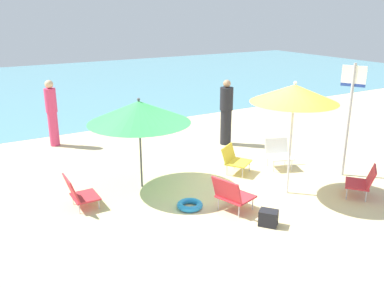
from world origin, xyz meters
TOP-DOWN VIEW (x-y plane):
  - ground_plane at (0.00, 0.00)m, footprint 40.00×40.00m
  - sea_water at (0.00, 13.54)m, footprint 40.00×16.00m
  - umbrella_yellow at (0.79, -0.48)m, footprint 1.56×1.56m
  - umbrella_green at (-1.47, 1.19)m, footprint 1.94×1.94m
  - beach_chair_a at (1.56, 0.66)m, footprint 0.67×0.69m
  - beach_chair_b at (-0.58, -0.59)m, footprint 0.73×0.70m
  - beach_chair_c at (1.86, -1.32)m, footprint 0.74×0.73m
  - beach_chair_d at (0.52, 0.86)m, footprint 0.72×0.72m
  - beach_chair_e at (-2.79, 0.88)m, footprint 0.52×0.52m
  - person_a at (1.50, 2.58)m, footprint 0.33×0.33m
  - person_b at (-2.33, 4.70)m, footprint 0.28×0.28m
  - warning_sign at (2.41, -0.40)m, footprint 0.24×0.42m
  - swim_ring at (-1.12, -0.09)m, footprint 0.46×0.46m
  - beach_bag at (-0.34, -1.26)m, footprint 0.35×0.37m

SIDE VIEW (x-z plane):
  - ground_plane at x=0.00m, z-range 0.00..0.00m
  - sea_water at x=0.00m, z-range 0.00..0.01m
  - swim_ring at x=-1.12m, z-range 0.00..0.11m
  - beach_bag at x=-0.34m, z-range 0.00..0.26m
  - beach_chair_e at x=-2.79m, z-range -0.01..0.61m
  - beach_chair_d at x=0.52m, z-range 0.02..0.60m
  - beach_chair_c at x=1.86m, z-range 0.02..0.62m
  - beach_chair_a at x=1.56m, z-range 0.03..0.63m
  - beach_chair_b at x=-0.58m, z-range 0.01..0.67m
  - person_a at x=1.50m, z-range 0.00..1.67m
  - person_b at x=-2.33m, z-range 0.02..1.70m
  - umbrella_green at x=-1.47m, z-range 0.62..2.39m
  - warning_sign at x=2.41m, z-range 0.35..2.68m
  - umbrella_yellow at x=0.79m, z-range 0.84..2.97m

